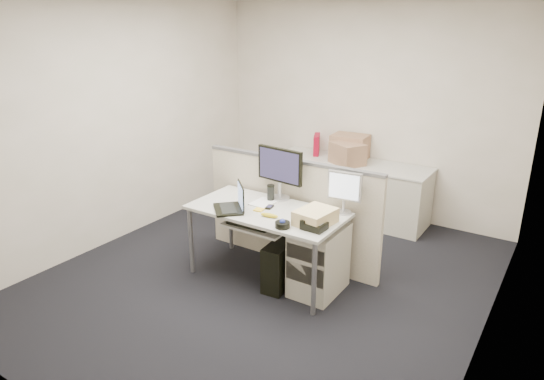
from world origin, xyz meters
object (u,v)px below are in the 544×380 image
Objects in this scene: monitor_main at (280,174)px; desk_phone at (314,226)px; laptop at (228,198)px; desk at (267,216)px.

desk_phone is (0.66, -0.48, -0.23)m from monitor_main.
laptop is (-0.24, -0.54, -0.14)m from monitor_main.
laptop is 1.70× the size of desk_phone.
monitor_main is at bearing 146.40° from desk_phone.
desk is 0.42m from laptop.
monitor_main is 1.56× the size of laptop.
desk is 0.46m from monitor_main.
monitor_main reaches higher than laptop.
monitor_main is 0.85m from desk_phone.
laptop is at bearing -144.27° from desk.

